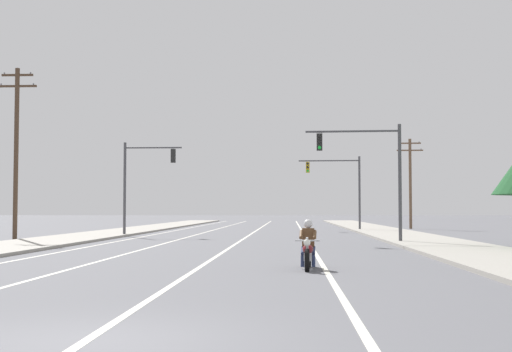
% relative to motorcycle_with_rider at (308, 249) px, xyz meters
% --- Properties ---
extents(ground_plane, '(400.00, 400.00, 0.00)m').
position_rel_motorcycle_with_rider_xyz_m(ground_plane, '(-3.26, -11.38, -0.59)').
color(ground_plane, '#5B5B60').
extents(lane_stripe_center, '(0.16, 100.00, 0.01)m').
position_rel_motorcycle_with_rider_xyz_m(lane_stripe_center, '(-3.28, 33.62, -0.58)').
color(lane_stripe_center, beige).
rests_on(lane_stripe_center, ground).
extents(lane_stripe_left, '(0.16, 100.00, 0.01)m').
position_rel_motorcycle_with_rider_xyz_m(lane_stripe_left, '(-6.99, 33.62, -0.58)').
color(lane_stripe_left, beige).
rests_on(lane_stripe_left, ground).
extents(lane_stripe_right, '(0.16, 100.00, 0.01)m').
position_rel_motorcycle_with_rider_xyz_m(lane_stripe_right, '(0.50, 33.62, -0.58)').
color(lane_stripe_right, beige).
rests_on(lane_stripe_right, ground).
extents(lane_stripe_far_left, '(0.16, 100.00, 0.01)m').
position_rel_motorcycle_with_rider_xyz_m(lane_stripe_far_left, '(-9.98, 33.62, -0.58)').
color(lane_stripe_far_left, beige).
rests_on(lane_stripe_far_left, ground).
extents(sidewalk_kerb_right, '(4.40, 110.00, 0.14)m').
position_rel_motorcycle_with_rider_xyz_m(sidewalk_kerb_right, '(6.73, 28.62, -0.52)').
color(sidewalk_kerb_right, '#9E998E').
rests_on(sidewalk_kerb_right, ground).
extents(sidewalk_kerb_left, '(4.40, 110.00, 0.14)m').
position_rel_motorcycle_with_rider_xyz_m(sidewalk_kerb_left, '(-13.25, 28.62, -0.52)').
color(sidewalk_kerb_left, '#9E998E').
rests_on(sidewalk_kerb_left, ground).
extents(motorcycle_with_rider, '(0.70, 2.19, 1.46)m').
position_rel_motorcycle_with_rider_xyz_m(motorcycle_with_rider, '(0.00, 0.00, 0.00)').
color(motorcycle_with_rider, black).
rests_on(motorcycle_with_rider, ground).
extents(traffic_signal_near_right, '(4.96, 0.44, 6.20)m').
position_rel_motorcycle_with_rider_xyz_m(traffic_signal_near_right, '(3.78, 15.70, 3.52)').
color(traffic_signal_near_right, '#47474C').
rests_on(traffic_signal_near_right, ground).
extents(traffic_signal_near_left, '(3.88, 0.37, 6.20)m').
position_rel_motorcycle_with_rider_xyz_m(traffic_signal_near_left, '(-10.35, 24.78, 3.45)').
color(traffic_signal_near_left, '#47474C').
rests_on(traffic_signal_near_left, ground).
extents(traffic_signal_mid_right, '(5.15, 0.41, 6.20)m').
position_rel_motorcycle_with_rider_xyz_m(traffic_signal_mid_right, '(3.85, 37.62, 3.53)').
color(traffic_signal_mid_right, '#47474C').
rests_on(traffic_signal_mid_right, ground).
extents(utility_pole_left_near, '(2.28, 0.26, 9.97)m').
position_rel_motorcycle_with_rider_xyz_m(utility_pole_left_near, '(-16.33, 18.67, 4.76)').
color(utility_pole_left_near, '#4C3828').
rests_on(utility_pole_left_near, ground).
extents(utility_pole_right_far, '(2.39, 0.26, 8.21)m').
position_rel_motorcycle_with_rider_xyz_m(utility_pole_right_far, '(10.50, 43.14, 3.88)').
color(utility_pole_right_far, brown).
rests_on(utility_pole_right_far, ground).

